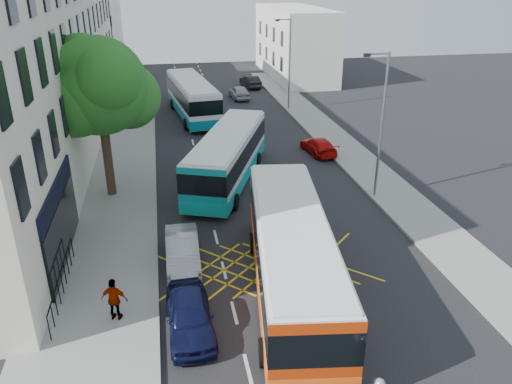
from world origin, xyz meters
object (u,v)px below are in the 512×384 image
distant_car_grey (190,91)px  parked_car_silver (182,250)px  lamp_near (381,119)px  distant_car_dark (250,82)px  bus_far (192,98)px  parked_car_blue (190,315)px  pedestrian_far (114,299)px  distant_car_silver (239,92)px  bus_mid (228,157)px  street_tree (98,87)px  bus_near (292,255)px  lamp_far (289,60)px  red_hatchback (318,146)px

distant_car_grey → parked_car_silver: bearing=-88.6°
lamp_near → distant_car_dark: 30.68m
bus_far → parked_car_blue: bus_far is taller
lamp_near → pedestrian_far: (-13.72, -8.70, -3.62)m
pedestrian_far → distant_car_silver: bearing=-88.8°
bus_mid → pedestrian_far: size_ratio=6.68×
street_tree → pedestrian_far: (0.98, -11.67, -5.29)m
bus_near → distant_car_grey: size_ratio=2.24×
parked_car_blue → lamp_far: bearing=68.0°
parked_car_silver → distant_car_dark: bearing=75.7°
street_tree → distant_car_silver: (11.01, 22.40, -5.63)m
pedestrian_far → parked_car_silver: bearing=-108.4°
bus_far → pedestrian_far: bus_far is taller
bus_mid → pedestrian_far: 13.85m
parked_car_blue → parked_car_silver: (0.00, 4.64, -0.01)m
parked_car_blue → bus_near: bearing=19.2°
bus_far → distant_car_silver: bearing=42.8°
bus_far → pedestrian_far: bearing=-106.6°
parked_car_blue → distant_car_silver: size_ratio=1.02×
bus_mid → distant_car_grey: 22.86m
distant_car_grey → distant_car_dark: bearing=34.5°
bus_near → distant_car_silver: size_ratio=3.10×
parked_car_silver → red_hatchback: (10.29, 12.92, -0.11)m
bus_near → pedestrian_far: 6.82m
bus_far → parked_car_blue: bearing=-101.2°
parked_car_blue → red_hatchback: size_ratio=1.03×
street_tree → lamp_far: (14.71, 17.03, -1.68)m
lamp_near → bus_mid: bearing=154.1°
parked_car_blue → distant_car_silver: 35.85m
red_hatchback → pedestrian_far: bearing=45.5°
bus_mid → parked_car_blue: 13.94m
lamp_far → distant_car_dark: (-1.62, 10.38, -3.95)m
street_tree → parked_car_silver: size_ratio=2.16×
bus_far → red_hatchback: bearing=-61.8°
distant_car_dark → parked_car_silver: bearing=67.1°
parked_car_blue → distant_car_silver: (7.40, 35.08, -0.02)m
bus_near → bus_mid: 11.98m
bus_mid → parked_car_silver: size_ratio=2.79×
street_tree → distant_car_dark: (13.08, 27.41, -5.63)m
bus_near → parked_car_blue: bus_near is taller
lamp_far → red_hatchback: lamp_far is taller
bus_near → distant_car_silver: (3.28, 33.52, -1.09)m
street_tree → distant_car_silver: size_ratio=2.25×
pedestrian_far → lamp_near: bearing=-130.1°
bus_mid → pedestrian_far: bearing=-93.8°
parked_car_silver → pedestrian_far: (-2.63, -3.63, 0.33)m
lamp_near → distant_car_grey: size_ratio=1.48×
parked_car_silver → pedestrian_far: pedestrian_far is taller
bus_near → lamp_near: bearing=57.4°
street_tree → distant_car_grey: bearing=75.4°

